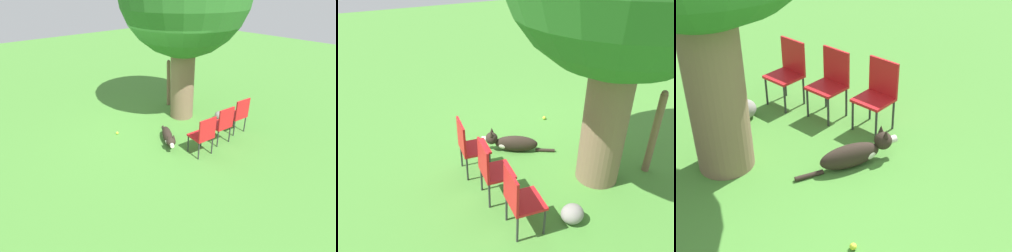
# 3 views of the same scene
# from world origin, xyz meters

# --- Properties ---
(ground_plane) EXTENTS (30.00, 30.00, 0.00)m
(ground_plane) POSITION_xyz_m (0.00, 0.00, 0.00)
(ground_plane) COLOR #478433
(dog) EXTENTS (1.13, 0.74, 0.41)m
(dog) POSITION_xyz_m (0.80, -0.32, 0.16)
(dog) COLOR #2D231C
(dog) RESTS_ON ground_plane
(red_chair_0) EXTENTS (0.47, 0.49, 0.92)m
(red_chair_0) POSITION_xyz_m (1.66, -0.08, 0.52)
(red_chair_0) COLOR red
(red_chair_0) RESTS_ON ground_plane
(red_chair_1) EXTENTS (0.47, 0.49, 0.92)m
(red_chair_1) POSITION_xyz_m (1.61, 0.61, 0.52)
(red_chair_1) COLOR red
(red_chair_1) RESTS_ON ground_plane
(red_chair_2) EXTENTS (0.47, 0.49, 0.92)m
(red_chair_2) POSITION_xyz_m (1.56, 1.30, 0.52)
(red_chair_2) COLOR red
(red_chair_2) RESTS_ON ground_plane
(tennis_ball) EXTENTS (0.07, 0.07, 0.07)m
(tennis_ball) POSITION_xyz_m (-0.34, -1.01, 0.03)
(tennis_ball) COLOR #CCE033
(tennis_ball) RESTS_ON ground_plane
(garden_rock) EXTENTS (0.31, 0.28, 0.26)m
(garden_rock) POSITION_xyz_m (0.87, 1.51, 0.13)
(garden_rock) COLOR gray
(garden_rock) RESTS_ON ground_plane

